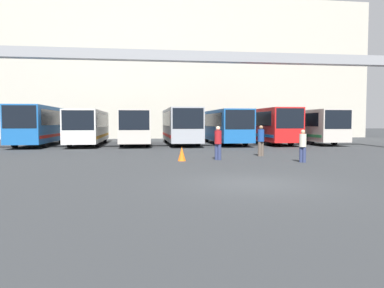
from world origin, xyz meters
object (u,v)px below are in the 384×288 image
at_px(bus_slot_3, 181,124).
at_px(bus_slot_6, 306,124).
at_px(pedestrian_near_center, 218,142).
at_px(traffic_cone, 182,154).
at_px(pedestrian_far_center, 261,140).
at_px(bus_slot_5, 267,124).
at_px(bus_slot_1, 89,125).
at_px(bus_slot_2, 135,125).
at_px(pedestrian_near_right, 303,145).
at_px(bus_slot_0, 40,123).
at_px(bus_slot_4, 224,125).

distance_m(bus_slot_3, bus_slot_6, 12.12).
xyz_separation_m(pedestrian_near_center, traffic_cone, (-1.95, -0.28, -0.58)).
relative_size(bus_slot_6, pedestrian_far_center, 6.46).
height_order(pedestrian_far_center, traffic_cone, pedestrian_far_center).
bearing_deg(traffic_cone, pedestrian_near_center, 8.18).
distance_m(bus_slot_5, traffic_cone, 17.38).
distance_m(bus_slot_1, pedestrian_near_center, 16.74).
xyz_separation_m(bus_slot_2, bus_slot_5, (12.11, -0.37, 0.12)).
bearing_deg(pedestrian_near_right, bus_slot_6, -75.61).
bearing_deg(bus_slot_2, bus_slot_6, 0.12).
bearing_deg(bus_slot_2, bus_slot_5, -1.75).
bearing_deg(bus_slot_0, bus_slot_2, 2.21).
bearing_deg(bus_slot_6, pedestrian_near_right, -115.35).
distance_m(bus_slot_0, bus_slot_1, 4.04).
height_order(pedestrian_near_center, pedestrian_near_right, pedestrian_near_center).
bearing_deg(bus_slot_3, bus_slot_0, 179.79).
bearing_deg(bus_slot_6, bus_slot_4, -177.22).
relative_size(bus_slot_2, bus_slot_3, 1.07).
height_order(bus_slot_0, bus_slot_6, bus_slot_0).
relative_size(bus_slot_3, pedestrian_far_center, 6.03).
distance_m(bus_slot_5, pedestrian_far_center, 13.25).
bearing_deg(bus_slot_4, bus_slot_6, 2.78).
relative_size(bus_slot_0, bus_slot_4, 1.01).
distance_m(pedestrian_far_center, pedestrian_near_right, 3.73).
relative_size(bus_slot_2, bus_slot_4, 1.07).
height_order(bus_slot_1, traffic_cone, bus_slot_1).
bearing_deg(bus_slot_1, pedestrian_far_center, -47.66).
distance_m(bus_slot_1, pedestrian_near_right, 20.43).
bearing_deg(pedestrian_near_center, bus_slot_6, 87.29).
xyz_separation_m(bus_slot_5, pedestrian_near_right, (-3.72, -15.97, -0.98)).
xyz_separation_m(bus_slot_5, bus_slot_6, (4.04, 0.40, -0.07)).
xyz_separation_m(bus_slot_2, pedestrian_near_right, (8.39, -16.34, -0.86)).
bearing_deg(pedestrian_near_center, bus_slot_2, 143.16).
relative_size(bus_slot_1, bus_slot_3, 1.04).
relative_size(pedestrian_near_center, pedestrian_near_right, 1.10).
distance_m(bus_slot_4, traffic_cone, 15.53).
relative_size(bus_slot_3, bus_slot_6, 0.93).
bearing_deg(bus_slot_5, traffic_cone, -123.50).
relative_size(bus_slot_1, pedestrian_near_center, 6.34).
height_order(bus_slot_4, traffic_cone, bus_slot_4).
bearing_deg(pedestrian_near_center, traffic_cone, -135.89).
bearing_deg(pedestrian_far_center, bus_slot_0, -54.89).
xyz_separation_m(bus_slot_0, bus_slot_5, (20.18, -0.06, -0.06)).
relative_size(bus_slot_6, traffic_cone, 15.96).
distance_m(pedestrian_near_right, traffic_cone, 6.05).
bearing_deg(bus_slot_2, bus_slot_4, -2.54).
distance_m(bus_slot_4, bus_slot_6, 8.08).
height_order(pedestrian_far_center, pedestrian_near_right, pedestrian_far_center).
xyz_separation_m(bus_slot_1, bus_slot_3, (8.07, -0.21, 0.11)).
height_order(bus_slot_0, pedestrian_near_right, bus_slot_0).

